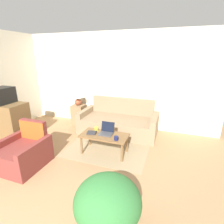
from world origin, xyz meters
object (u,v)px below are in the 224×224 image
at_px(coffee_table, 104,137).
at_px(couch, 119,123).
at_px(armchair, 24,153).
at_px(cup_navy, 116,138).
at_px(television, 2,95).
at_px(laptop, 107,131).
at_px(table_lamp, 78,96).
at_px(cup_yellow, 96,129).
at_px(book_red, 92,133).
at_px(potted_plant, 108,204).

bearing_deg(coffee_table, couch, 91.83).
height_order(armchair, coffee_table, armchair).
distance_m(couch, cup_navy, 1.33).
xyz_separation_m(television, laptop, (2.44, 0.30, -0.65)).
xyz_separation_m(couch, table_lamp, (-1.33, 0.19, 0.60)).
height_order(cup_yellow, book_red, cup_yellow).
xyz_separation_m(table_lamp, coffee_table, (1.36, -1.32, -0.49)).
relative_size(laptop, potted_plant, 0.36).
bearing_deg(couch, potted_plant, -75.03).
relative_size(television, coffee_table, 0.48).
distance_m(table_lamp, cup_yellow, 1.69).
xyz_separation_m(coffee_table, cup_yellow, (-0.24, 0.13, 0.10)).
relative_size(coffee_table, laptop, 3.44).
distance_m(armchair, laptop, 1.62).
distance_m(cup_navy, book_red, 0.59).
relative_size(table_lamp, potted_plant, 0.54).
bearing_deg(cup_yellow, couch, 78.71).
xyz_separation_m(cup_navy, cup_yellow, (-0.54, 0.27, 0.01)).
bearing_deg(coffee_table, table_lamp, 135.92).
relative_size(couch, coffee_table, 2.06).
bearing_deg(laptop, armchair, -143.03).
bearing_deg(cup_navy, book_red, 169.13).
height_order(coffee_table, book_red, book_red).
distance_m(armchair, table_lamp, 2.30).
distance_m(television, potted_plant, 3.53).
relative_size(cup_yellow, potted_plant, 0.11).
height_order(television, coffee_table, television).
height_order(armchair, table_lamp, table_lamp).
bearing_deg(cup_navy, table_lamp, 138.80).
distance_m(coffee_table, laptop, 0.13).
bearing_deg(laptop, cup_navy, -37.15).
xyz_separation_m(couch, potted_plant, (0.76, -2.84, 0.23)).
xyz_separation_m(armchair, television, (-1.16, 0.67, 0.87)).
distance_m(television, cup_yellow, 2.31).
xyz_separation_m(coffee_table, book_red, (-0.28, -0.03, 0.07)).
height_order(laptop, cup_navy, laptop).
bearing_deg(book_red, table_lamp, 128.89).
height_order(laptop, cup_yellow, laptop).
distance_m(cup_yellow, book_red, 0.16).
bearing_deg(coffee_table, potted_plant, -67.01).
relative_size(cup_navy, cup_yellow, 0.96).
bearing_deg(book_red, television, -174.75).
distance_m(armchair, book_red, 1.33).
relative_size(armchair, television, 1.73).
distance_m(television, coffee_table, 2.54).
relative_size(armchair, potted_plant, 1.04).
bearing_deg(couch, book_red, -101.61).
bearing_deg(armchair, potted_plant, -22.17).
height_order(table_lamp, laptop, table_lamp).
distance_m(television, table_lamp, 1.89).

